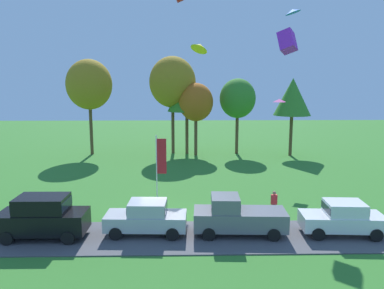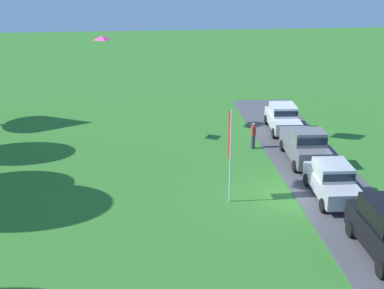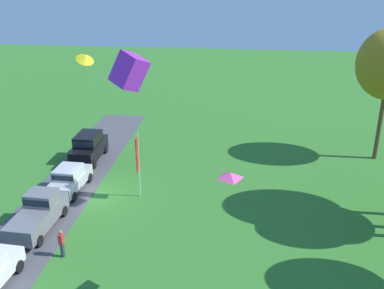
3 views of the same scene
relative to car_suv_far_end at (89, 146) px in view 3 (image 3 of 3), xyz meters
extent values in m
plane|color=#337528|center=(6.19, 2.54, -1.30)|extent=(120.00, 120.00, 0.00)
cube|color=#4C4C51|center=(6.19, -0.02, -1.27)|extent=(36.00, 4.40, 0.06)
cube|color=black|center=(0.00, 0.00, -0.35)|extent=(4.61, 1.92, 1.10)
cube|color=black|center=(0.00, 0.00, 0.62)|extent=(2.61, 1.77, 0.84)
cube|color=#19232D|center=(0.00, 0.00, 0.62)|extent=(2.66, 1.74, 0.46)
cylinder|color=black|center=(-1.57, -0.90, -0.90)|extent=(0.68, 0.24, 0.68)
cylinder|color=black|center=(-1.56, 0.91, -0.90)|extent=(0.68, 0.24, 0.68)
cylinder|color=black|center=(1.56, -0.91, -0.90)|extent=(0.68, 0.24, 0.68)
cylinder|color=black|center=(1.57, 0.90, -0.90)|extent=(0.68, 0.24, 0.68)
cube|color=#B7B7BC|center=(5.43, 0.40, -0.50)|extent=(4.47, 1.97, 0.80)
cube|color=#B7B7BC|center=(5.53, 0.39, 0.25)|extent=(2.06, 1.72, 0.70)
cube|color=#19232D|center=(5.53, 0.39, 0.25)|extent=(2.10, 1.69, 0.38)
cylinder|color=black|center=(3.90, -0.40, -0.90)|extent=(0.69, 0.27, 0.68)
cylinder|color=black|center=(3.96, 1.31, -0.90)|extent=(0.69, 0.27, 0.68)
cylinder|color=black|center=(6.89, -0.52, -0.90)|extent=(0.69, 0.27, 0.68)
cylinder|color=black|center=(6.95, 1.19, -0.90)|extent=(0.69, 0.27, 0.68)
cube|color=slate|center=(10.55, 0.28, -0.40)|extent=(5.08, 2.13, 1.00)
cube|color=slate|center=(9.75, 0.31, 0.50)|extent=(1.58, 1.83, 0.80)
cube|color=#19232D|center=(9.75, 0.31, 0.50)|extent=(1.61, 1.79, 0.44)
cylinder|color=black|center=(8.81, -0.55, -0.90)|extent=(0.69, 0.27, 0.68)
cylinder|color=black|center=(8.89, 1.26, -0.90)|extent=(0.69, 0.27, 0.68)
cylinder|color=black|center=(12.21, -0.70, -0.90)|extent=(0.69, 0.27, 0.68)
cylinder|color=black|center=(12.29, 1.10, -0.90)|extent=(0.69, 0.27, 0.68)
cylinder|color=black|center=(14.67, 1.04, -0.90)|extent=(0.69, 0.28, 0.68)
cylinder|color=#2D334C|center=(13.03, 2.81, -0.86)|extent=(0.24, 0.24, 0.88)
cube|color=red|center=(13.03, 2.81, -0.12)|extent=(0.36, 0.22, 0.60)
sphere|color=#9E7051|center=(13.03, 2.81, 0.30)|extent=(0.22, 0.22, 0.22)
cylinder|color=brown|center=(-3.19, 23.78, 1.56)|extent=(0.36, 0.36, 5.71)
cylinder|color=silver|center=(5.65, 5.58, 1.10)|extent=(0.08, 0.08, 4.80)
cube|color=red|center=(6.00, 5.58, 2.06)|extent=(0.64, 0.04, 2.40)
cone|color=yellow|center=(8.46, 3.47, 9.04)|extent=(1.47, 1.47, 0.81)
pyramid|color=#EA4C9E|center=(15.47, 12.07, 5.48)|extent=(1.16, 1.15, 0.27)
cube|color=purple|center=(14.75, 7.64, 9.79)|extent=(1.53, 1.83, 1.87)
camera|label=1|loc=(7.55, -19.13, 7.00)|focal=35.00mm
camera|label=2|loc=(-18.28, 9.91, 10.64)|focal=50.00mm
camera|label=3|loc=(33.09, 12.43, 14.05)|focal=42.00mm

